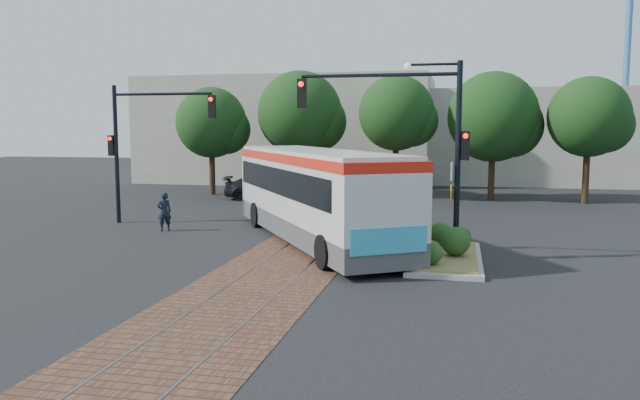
{
  "coord_description": "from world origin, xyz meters",
  "views": [
    {
      "loc": [
        5.14,
        -20.69,
        4.15
      ],
      "look_at": [
        0.32,
        0.91,
        1.6
      ],
      "focal_mm": 35.0,
      "sensor_mm": 36.0,
      "label": 1
    }
  ],
  "objects_px": {
    "parked_car": "(265,188)",
    "city_bus": "(314,191)",
    "officer": "(164,212)",
    "traffic_island": "(446,250)",
    "signal_pole_left": "(139,135)",
    "signal_pole_main": "(418,128)"
  },
  "relations": [
    {
      "from": "officer",
      "to": "city_bus",
      "type": "bearing_deg",
      "value": 132.16
    },
    {
      "from": "signal_pole_left",
      "to": "parked_car",
      "type": "bearing_deg",
      "value": 76.42
    },
    {
      "from": "city_bus",
      "to": "parked_car",
      "type": "height_order",
      "value": "city_bus"
    },
    {
      "from": "city_bus",
      "to": "parked_car",
      "type": "bearing_deg",
      "value": 83.12
    },
    {
      "from": "signal_pole_left",
      "to": "officer",
      "type": "distance_m",
      "value": 3.95
    },
    {
      "from": "traffic_island",
      "to": "parked_car",
      "type": "bearing_deg",
      "value": 125.69
    },
    {
      "from": "city_bus",
      "to": "officer",
      "type": "xyz_separation_m",
      "value": [
        -6.47,
        0.92,
        -1.09
      ]
    },
    {
      "from": "city_bus",
      "to": "officer",
      "type": "bearing_deg",
      "value": 139.89
    },
    {
      "from": "signal_pole_main",
      "to": "signal_pole_left",
      "type": "xyz_separation_m",
      "value": [
        -12.23,
        4.8,
        -0.29
      ]
    },
    {
      "from": "signal_pole_main",
      "to": "signal_pole_left",
      "type": "bearing_deg",
      "value": 158.55
    },
    {
      "from": "signal_pole_main",
      "to": "officer",
      "type": "height_order",
      "value": "signal_pole_main"
    },
    {
      "from": "officer",
      "to": "parked_car",
      "type": "xyz_separation_m",
      "value": [
        0.56,
        11.69,
        -0.1
      ]
    },
    {
      "from": "traffic_island",
      "to": "signal_pole_left",
      "type": "bearing_deg",
      "value": 159.64
    },
    {
      "from": "signal_pole_left",
      "to": "officer",
      "type": "relative_size",
      "value": 3.82
    },
    {
      "from": "city_bus",
      "to": "officer",
      "type": "height_order",
      "value": "city_bus"
    },
    {
      "from": "signal_pole_main",
      "to": "parked_car",
      "type": "distance_m",
      "value": 18.15
    },
    {
      "from": "parked_car",
      "to": "city_bus",
      "type": "bearing_deg",
      "value": -164.44
    },
    {
      "from": "signal_pole_main",
      "to": "parked_car",
      "type": "xyz_separation_m",
      "value": [
        -9.8,
        14.88,
        -3.47
      ]
    },
    {
      "from": "traffic_island",
      "to": "officer",
      "type": "xyz_separation_m",
      "value": [
        -11.31,
        3.29,
        0.46
      ]
    },
    {
      "from": "city_bus",
      "to": "signal_pole_left",
      "type": "height_order",
      "value": "signal_pole_left"
    },
    {
      "from": "signal_pole_left",
      "to": "signal_pole_main",
      "type": "bearing_deg",
      "value": -21.45
    },
    {
      "from": "traffic_island",
      "to": "parked_car",
      "type": "relative_size",
      "value": 1.1
    }
  ]
}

